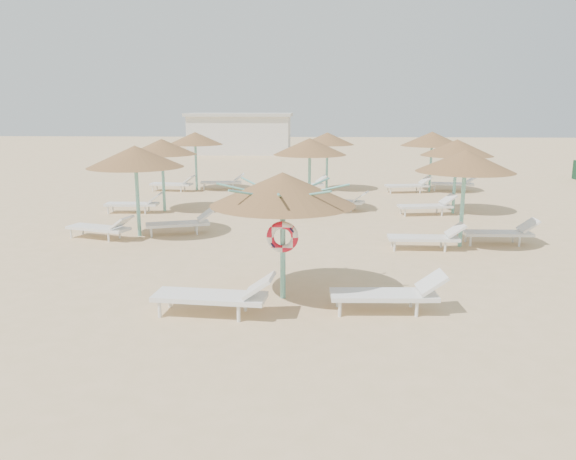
{
  "coord_description": "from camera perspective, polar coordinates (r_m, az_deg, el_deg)",
  "views": [
    {
      "loc": [
        0.17,
        -10.94,
        3.85
      ],
      "look_at": [
        -0.4,
        0.52,
        1.3
      ],
      "focal_mm": 35.0,
      "sensor_mm": 36.0,
      "label": 1
    }
  ],
  "objects": [
    {
      "name": "service_hut",
      "position": [
        46.41,
        -4.88,
        9.77
      ],
      "size": [
        8.4,
        4.4,
        3.25
      ],
      "color": "silver",
      "rests_on": "ground"
    },
    {
      "name": "palapa_field",
      "position": [
        21.14,
        2.43,
        8.29
      ],
      "size": [
        15.1,
        13.01,
        2.71
      ],
      "color": "#6DBEB0",
      "rests_on": "ground"
    },
    {
      "name": "main_palapa",
      "position": [
        11.04,
        -0.54,
        4.14
      ],
      "size": [
        2.88,
        2.88,
        2.58
      ],
      "color": "#6DBEB0",
      "rests_on": "ground"
    },
    {
      "name": "lounger_main_b",
      "position": [
        10.88,
        10.44,
        -6.32
      ],
      "size": [
        2.19,
        0.75,
        0.79
      ],
      "rotation": [
        0.0,
        0.0,
        0.04
      ],
      "color": "white",
      "rests_on": "ground"
    },
    {
      "name": "ground",
      "position": [
        11.6,
        1.85,
        -6.86
      ],
      "size": [
        120.0,
        120.0,
        0.0
      ],
      "primitive_type": "plane",
      "color": "#DBB485",
      "rests_on": "ground"
    },
    {
      "name": "lounger_main_a",
      "position": [
        10.61,
        -7.15,
        -6.58
      ],
      "size": [
        2.32,
        0.89,
        0.82
      ],
      "rotation": [
        0.0,
        0.0,
        -0.09
      ],
      "color": "white",
      "rests_on": "ground"
    }
  ]
}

